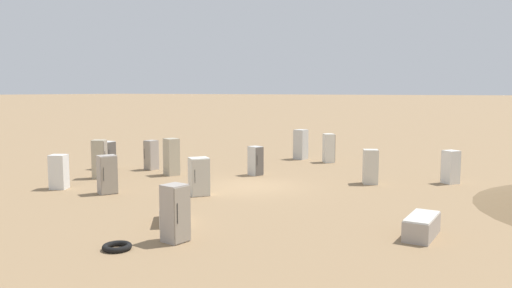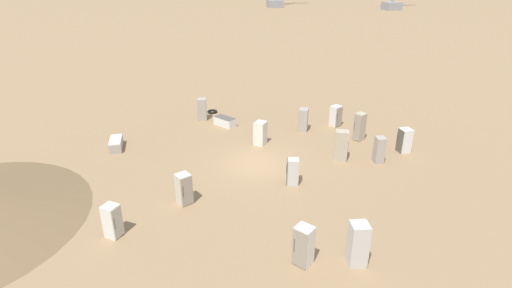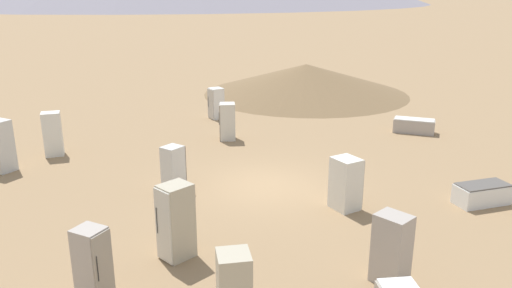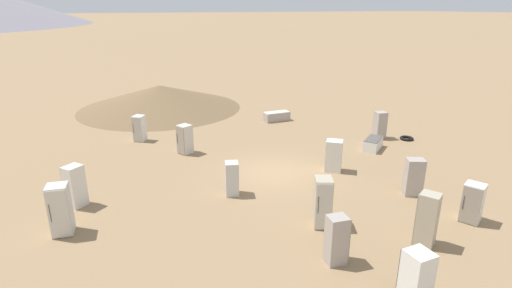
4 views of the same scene
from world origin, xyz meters
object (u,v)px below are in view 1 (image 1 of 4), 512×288
discarded_fridge_13 (171,157)px  discarded_fridge_3 (100,159)px  discarded_fridge_14 (172,212)px  scrap_tire (117,247)px  discarded_fridge_9 (59,172)px  discarded_fridge_10 (107,155)px  discarded_fridge_1 (199,177)px  discarded_fridge_7 (451,167)px  discarded_fridge_11 (107,174)px  discarded_fridge_12 (175,213)px  discarded_fridge_2 (329,148)px  discarded_fridge_0 (256,161)px  discarded_fridge_8 (422,226)px  discarded_fridge_6 (301,144)px  discarded_fridge_4 (151,155)px  discarded_fridge_5 (370,167)px

discarded_fridge_13 → discarded_fridge_3: bearing=160.1°
discarded_fridge_14 → discarded_fridge_13: bearing=92.5°
scrap_tire → discarded_fridge_9: bearing=149.5°
discarded_fridge_10 → discarded_fridge_14: 12.76m
discarded_fridge_1 → discarded_fridge_7: size_ratio=1.02×
discarded_fridge_9 → discarded_fridge_3: bearing=73.6°
discarded_fridge_10 → discarded_fridge_11: (5.11, -4.93, 0.05)m
discarded_fridge_12 → discarded_fridge_2: bearing=-165.0°
discarded_fridge_0 → discarded_fridge_9: bearing=-21.3°
discarded_fridge_10 → discarded_fridge_11: 7.10m
discarded_fridge_8 → discarded_fridge_2: bearing=122.3°
discarded_fridge_6 → scrap_tire: size_ratio=2.33×
discarded_fridge_0 → discarded_fridge_7: bearing=122.1°
discarded_fridge_3 → discarded_fridge_14: (8.54, -4.84, -0.65)m
discarded_fridge_8 → discarded_fridge_11: discarded_fridge_11 is taller
discarded_fridge_9 → scrap_tire: 10.01m
discarded_fridge_8 → discarded_fridge_14: (-7.66, -2.35, -0.00)m
discarded_fridge_4 → scrap_tire: bearing=135.0°
discarded_fridge_13 → discarded_fridge_8: bearing=-85.2°
discarded_fridge_5 → discarded_fridge_14: discarded_fridge_5 is taller
discarded_fridge_8 → discarded_fridge_9: (-15.73, -0.36, 0.45)m
discarded_fridge_12 → discarded_fridge_0: bearing=-153.5°
discarded_fridge_9 → discarded_fridge_13: (2.05, 5.38, 0.19)m
discarded_fridge_1 → discarded_fridge_7: (8.80, 8.12, -0.01)m
discarded_fridge_0 → discarded_fridge_6: bearing=-159.1°
discarded_fridge_1 → discarded_fridge_7: 11.97m
discarded_fridge_2 → scrap_tire: size_ratio=2.16×
discarded_fridge_4 → discarded_fridge_6: size_ratio=0.86×
discarded_fridge_4 → discarded_fridge_13: discarded_fridge_13 is taller
discarded_fridge_0 → discarded_fridge_1: discarded_fridge_1 is taller
discarded_fridge_8 → discarded_fridge_11: bearing=-178.9°
discarded_fridge_3 → discarded_fridge_10: discarded_fridge_3 is taller
discarded_fridge_0 → discarded_fridge_7: size_ratio=0.96×
discarded_fridge_6 → discarded_fridge_13: size_ratio=0.99×
discarded_fridge_13 → scrap_tire: size_ratio=2.35×
discarded_fridge_4 → discarded_fridge_9: bearing=98.1°
discarded_fridge_7 → discarded_fridge_11: bearing=165.7°
discarded_fridge_1 → discarded_fridge_2: 11.90m
discarded_fridge_10 → discarded_fridge_7: bearing=104.4°
scrap_tire → discarded_fridge_11: bearing=137.7°
discarded_fridge_2 → discarded_fridge_5: size_ratio=1.08×
discarded_fridge_5 → discarded_fridge_14: (-3.76, -10.08, -0.50)m
discarded_fridge_6 → scrap_tire: 19.63m
discarded_fridge_10 → discarded_fridge_14: (10.50, -7.23, -0.46)m
discarded_fridge_12 → discarded_fridge_13: discarded_fridge_13 is taller
discarded_fridge_9 → discarded_fridge_12: size_ratio=0.91×
discarded_fridge_3 → discarded_fridge_9: discarded_fridge_3 is taller
discarded_fridge_8 → scrap_tire: 8.96m
discarded_fridge_7 → discarded_fridge_11: size_ratio=0.95×
discarded_fridge_13 → scrap_tire: (6.55, -10.46, -0.88)m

